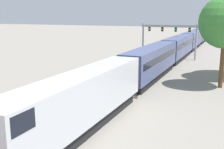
% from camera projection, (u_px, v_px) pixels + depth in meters
% --- Properties ---
extents(ground_plane, '(400.00, 400.00, 0.00)m').
position_uv_depth(ground_plane, '(34.00, 144.00, 20.69)').
color(ground_plane, gray).
extents(track_main, '(2.60, 200.00, 0.16)m').
position_uv_depth(track_main, '(189.00, 51.00, 73.53)').
color(track_main, slate).
rests_on(track_main, ground).
extents(track_near, '(2.60, 160.00, 0.16)m').
position_uv_depth(track_near, '(147.00, 60.00, 57.82)').
color(track_near, slate).
rests_on(track_near, ground).
extents(passenger_train, '(3.04, 103.11, 4.80)m').
position_uv_depth(passenger_train, '(179.00, 47.00, 59.76)').
color(passenger_train, silver).
rests_on(passenger_train, ground).
extents(signal_gantry, '(12.10, 0.49, 7.55)m').
position_uv_depth(signal_gantry, '(169.00, 33.00, 59.78)').
color(signal_gantry, '#999BA0').
rests_on(signal_gantry, ground).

